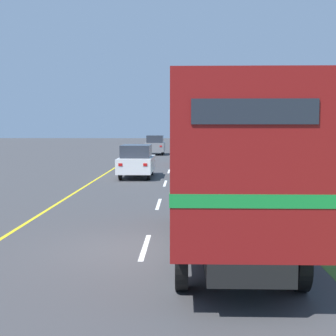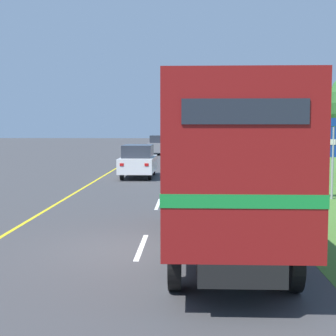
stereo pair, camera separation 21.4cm
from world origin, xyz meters
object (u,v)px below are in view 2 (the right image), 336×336
lead_car_red_ahead (196,152)px  lead_car_grey_ahead (159,145)px  horse_trailer_truck (225,162)px  highway_sign (314,145)px  lead_car_white (138,161)px  delineator_post (320,227)px

lead_car_red_ahead → lead_car_grey_ahead: 13.15m
lead_car_red_ahead → horse_trailer_truck: bearing=-89.4°
lead_car_grey_ahead → highway_sign: 30.71m
horse_trailer_truck → lead_car_grey_ahead: size_ratio=2.15×
lead_car_white → lead_car_grey_ahead: size_ratio=1.08×
lead_car_red_ahead → highway_sign: bearing=-75.9°
lead_car_red_ahead → delineator_post: size_ratio=4.66×
horse_trailer_truck → highway_sign: 9.54m
lead_car_white → lead_car_grey_ahead: 21.70m
horse_trailer_truck → lead_car_grey_ahead: 38.53m
horse_trailer_truck → lead_car_grey_ahead: horse_trailer_truck is taller
horse_trailer_truck → lead_car_grey_ahead: (-3.73, 38.34, -1.10)m
horse_trailer_truck → delineator_post: size_ratio=9.26×
lead_car_red_ahead → lead_car_grey_ahead: lead_car_grey_ahead is taller
horse_trailer_truck → lead_car_white: bearing=102.1°
delineator_post → horse_trailer_truck: bearing=-165.2°
horse_trailer_truck → lead_car_red_ahead: size_ratio=1.99×
lead_car_white → lead_car_grey_ahead: lead_car_grey_ahead is taller
lead_car_white → highway_sign: 11.08m
highway_sign → delineator_post: bearing=-102.3°
horse_trailer_truck → lead_car_red_ahead: 25.68m
lead_car_grey_ahead → delineator_post: lead_car_grey_ahead is taller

